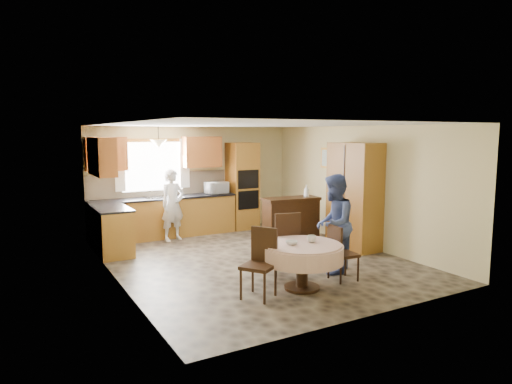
{
  "coord_description": "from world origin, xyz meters",
  "views": [
    {
      "loc": [
        -4.03,
        -7.19,
        2.35
      ],
      "look_at": [
        0.19,
        0.3,
        1.24
      ],
      "focal_mm": 32.0,
      "sensor_mm": 36.0,
      "label": 1
    }
  ],
  "objects": [
    {
      "name": "floor",
      "position": [
        0.0,
        0.0,
        0.0
      ],
      "size": [
        5.0,
        6.0,
        0.01
      ],
      "primitive_type": "cube",
      "color": "brown",
      "rests_on": "ground"
    },
    {
      "name": "ceiling",
      "position": [
        0.0,
        0.0,
        2.5
      ],
      "size": [
        5.0,
        6.0,
        0.01
      ],
      "primitive_type": "cube",
      "color": "white",
      "rests_on": "wall_back"
    },
    {
      "name": "wall_back",
      "position": [
        0.0,
        3.0,
        1.25
      ],
      "size": [
        5.0,
        0.02,
        2.5
      ],
      "primitive_type": "cube",
      "color": "tan",
      "rests_on": "floor"
    },
    {
      "name": "wall_front",
      "position": [
        0.0,
        -3.0,
        1.25
      ],
      "size": [
        5.0,
        0.02,
        2.5
      ],
      "primitive_type": "cube",
      "color": "tan",
      "rests_on": "floor"
    },
    {
      "name": "wall_left",
      "position": [
        -2.5,
        0.0,
        1.25
      ],
      "size": [
        0.02,
        6.0,
        2.5
      ],
      "primitive_type": "cube",
      "color": "tan",
      "rests_on": "floor"
    },
    {
      "name": "wall_right",
      "position": [
        2.5,
        0.0,
        1.25
      ],
      "size": [
        0.02,
        6.0,
        2.5
      ],
      "primitive_type": "cube",
      "color": "tan",
      "rests_on": "floor"
    },
    {
      "name": "window",
      "position": [
        -1.0,
        2.98,
        1.6
      ],
      "size": [
        1.4,
        0.03,
        1.1
      ],
      "primitive_type": "cube",
      "color": "white",
      "rests_on": "wall_back"
    },
    {
      "name": "curtain_left",
      "position": [
        -1.75,
        2.93,
        1.65
      ],
      "size": [
        0.22,
        0.02,
        1.15
      ],
      "primitive_type": "cube",
      "color": "white",
      "rests_on": "wall_back"
    },
    {
      "name": "curtain_right",
      "position": [
        -0.25,
        2.93,
        1.65
      ],
      "size": [
        0.22,
        0.02,
        1.15
      ],
      "primitive_type": "cube",
      "color": "white",
      "rests_on": "wall_back"
    },
    {
      "name": "base_cab_back",
      "position": [
        -0.85,
        2.7,
        0.44
      ],
      "size": [
        3.3,
        0.6,
        0.88
      ],
      "primitive_type": "cube",
      "color": "#B98431",
      "rests_on": "floor"
    },
    {
      "name": "counter_back",
      "position": [
        -0.85,
        2.7,
        0.9
      ],
      "size": [
        3.3,
        0.64,
        0.04
      ],
      "primitive_type": "cube",
      "color": "black",
      "rests_on": "base_cab_back"
    },
    {
      "name": "base_cab_left",
      "position": [
        -2.2,
        1.8,
        0.44
      ],
      "size": [
        0.6,
        1.2,
        0.88
      ],
      "primitive_type": "cube",
      "color": "#B98431",
      "rests_on": "floor"
    },
    {
      "name": "counter_left",
      "position": [
        -2.2,
        1.8,
        0.9
      ],
      "size": [
        0.64,
        1.2,
        0.04
      ],
      "primitive_type": "cube",
      "color": "black",
      "rests_on": "base_cab_left"
    },
    {
      "name": "backsplash",
      "position": [
        -0.85,
        2.99,
        1.18
      ],
      "size": [
        3.3,
        0.02,
        0.55
      ],
      "primitive_type": "cube",
      "color": "#CBB38F",
      "rests_on": "wall_back"
    },
    {
      "name": "wall_cab_left",
      "position": [
        -2.05,
        2.83,
        1.91
      ],
      "size": [
        0.85,
        0.33,
        0.72
      ],
      "primitive_type": "cube",
      "color": "#BA662E",
      "rests_on": "wall_back"
    },
    {
      "name": "wall_cab_right",
      "position": [
        0.15,
        2.83,
        1.91
      ],
      "size": [
        0.9,
        0.33,
        0.72
      ],
      "primitive_type": "cube",
      "color": "#BA662E",
      "rests_on": "wall_back"
    },
    {
      "name": "wall_cab_side",
      "position": [
        -2.33,
        1.8,
        1.91
      ],
      "size": [
        0.33,
        1.2,
        0.72
      ],
      "primitive_type": "cube",
      "color": "#BA662E",
      "rests_on": "wall_left"
    },
    {
      "name": "oven_tower",
      "position": [
        1.15,
        2.69,
        1.06
      ],
      "size": [
        0.66,
        0.62,
        2.12
      ],
      "primitive_type": "cube",
      "color": "#B98431",
      "rests_on": "floor"
    },
    {
      "name": "oven_upper",
      "position": [
        1.15,
        2.38,
        1.25
      ],
      "size": [
        0.56,
        0.01,
        0.45
      ],
      "primitive_type": "cube",
      "color": "black",
      "rests_on": "oven_tower"
    },
    {
      "name": "oven_lower",
      "position": [
        1.15,
        2.38,
        0.75
      ],
      "size": [
        0.56,
        0.01,
        0.45
      ],
      "primitive_type": "cube",
      "color": "black",
      "rests_on": "oven_tower"
    },
    {
      "name": "pendant",
      "position": [
        -1.0,
        2.5,
        2.12
      ],
      "size": [
        0.36,
        0.36,
        0.18
      ],
      "primitive_type": "cone",
      "rotation": [
        3.14,
        0.0,
        0.0
      ],
      "color": "beige",
      "rests_on": "ceiling"
    },
    {
      "name": "sideboard",
      "position": [
        1.49,
        1.03,
        0.45
      ],
      "size": [
        1.29,
        0.62,
        0.89
      ],
      "primitive_type": "cube",
      "rotation": [
        0.0,
        0.0,
        -0.09
      ],
      "color": "#311C0D",
      "rests_on": "floor"
    },
    {
      "name": "space_heater",
      "position": [
        2.2,
        0.12,
        0.29
      ],
      "size": [
        0.48,
        0.38,
        0.58
      ],
      "primitive_type": "cube",
      "rotation": [
        0.0,
        0.0,
        -0.22
      ],
      "color": "black",
      "rests_on": "floor"
    },
    {
      "name": "cupboard",
      "position": [
        2.22,
        -0.17,
        1.08
      ],
      "size": [
        0.57,
        1.13,
        2.16
      ],
      "primitive_type": "cube",
      "color": "#B98431",
      "rests_on": "floor"
    },
    {
      "name": "dining_table",
      "position": [
        -0.14,
        -1.71,
        0.54
      ],
      "size": [
        1.23,
        1.23,
        0.7
      ],
      "color": "#311C0D",
      "rests_on": "floor"
    },
    {
      "name": "chair_left",
      "position": [
        -0.84,
        -1.67,
        0.55
      ],
      "size": [
        0.6,
        0.6,
        1.0
      ],
      "rotation": [
        0.0,
        0.0,
        -0.97
      ],
      "color": "#311C0D",
      "rests_on": "floor"
    },
    {
      "name": "chair_back",
      "position": [
        0.01,
        -1.0,
        0.59
      ],
      "size": [
        0.55,
        0.55,
        1.06
      ],
      "rotation": [
        0.0,
        0.0,
        2.92
      ],
      "color": "#311C0D",
      "rests_on": "floor"
    },
    {
      "name": "chair_right",
      "position": [
        0.61,
        -1.68,
        0.5
      ],
      "size": [
        0.42,
        0.42,
        0.9
      ],
      "rotation": [
        0.0,
        0.0,
        1.5
      ],
      "color": "#311C0D",
      "rests_on": "floor"
    },
    {
      "name": "framed_picture",
      "position": [
        2.47,
        0.97,
        1.79
      ],
      "size": [
        0.06,
        0.56,
        0.46
      ],
      "color": "gold",
      "rests_on": "wall_right"
    },
    {
      "name": "microwave",
      "position": [
        0.43,
        2.65,
        1.06
      ],
      "size": [
        0.53,
        0.38,
        0.28
      ],
      "primitive_type": "imported",
      "rotation": [
        0.0,
        0.0,
        0.07
      ],
      "color": "silver",
      "rests_on": "counter_back"
    },
    {
      "name": "person_sink",
      "position": [
        -0.78,
        2.3,
        0.79
      ],
      "size": [
        0.65,
        0.51,
        1.58
      ],
      "primitive_type": "imported",
      "rotation": [
        0.0,
        0.0,
        0.26
      ],
      "color": "silver",
      "rests_on": "floor"
    },
    {
      "name": "person_dining",
      "position": [
        0.8,
        -1.28,
        0.84
      ],
      "size": [
        1.03,
        1.01,
        1.67
      ],
      "primitive_type": "imported",
      "rotation": [
        0.0,
        0.0,
        3.83
      ],
      "color": "#39477D",
      "rests_on": "floor"
    },
    {
      "name": "bowl_sideboard",
      "position": [
        1.09,
        1.03,
        0.92
      ],
      "size": [
        0.27,
        0.27,
        0.05
      ],
      "primitive_type": "imported",
      "rotation": [
        0.0,
        0.0,
        -0.27
      ],
      "color": "#B2B2B2",
      "rests_on": "sideboard"
    },
    {
      "name": "bottle_sideboard",
      "position": [
        1.89,
        1.03,
        1.05
      ],
      "size": [
        0.15,
        0.15,
        0.32
      ],
      "primitive_type": "imported",
      "rotation": [
        0.0,
        0.0,
        -0.32
      ],
      "color": "silver",
      "rests_on": "sideboard"
    },
    {
      "name": "cup_table",
      "position": [
        0.03,
        -1.7,
        0.75
      ],
      "size": [
        0.18,
        0.18,
        0.11
      ],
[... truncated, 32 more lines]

